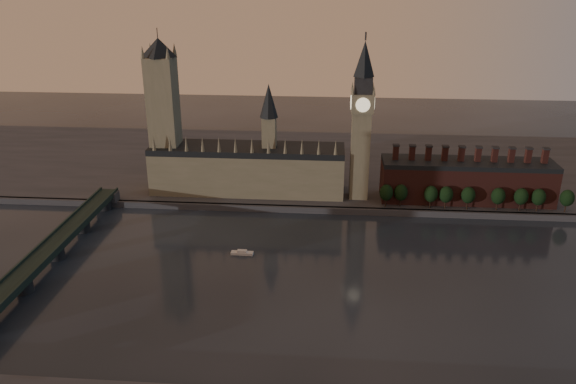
# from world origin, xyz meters

# --- Properties ---
(ground) EXTENTS (900.00, 900.00, 0.00)m
(ground) POSITION_xyz_m (0.00, 0.00, 0.00)
(ground) COLOR black
(ground) RESTS_ON ground
(north_bank) EXTENTS (900.00, 182.00, 4.00)m
(north_bank) POSITION_xyz_m (0.00, 178.04, 2.00)
(north_bank) COLOR #444448
(north_bank) RESTS_ON ground
(palace_of_westminster) EXTENTS (130.00, 30.30, 74.00)m
(palace_of_westminster) POSITION_xyz_m (-64.41, 114.91, 21.63)
(palace_of_westminster) COLOR #776D55
(palace_of_westminster) RESTS_ON north_bank
(victoria_tower) EXTENTS (24.00, 24.00, 108.00)m
(victoria_tower) POSITION_xyz_m (-120.00, 115.00, 59.09)
(victoria_tower) COLOR #776D55
(victoria_tower) RESTS_ON north_bank
(big_ben) EXTENTS (15.00, 15.00, 107.00)m
(big_ben) POSITION_xyz_m (10.00, 110.00, 56.83)
(big_ben) COLOR #776D55
(big_ben) RESTS_ON north_bank
(chimney_block) EXTENTS (110.00, 25.00, 37.00)m
(chimney_block) POSITION_xyz_m (80.00, 110.00, 17.82)
(chimney_block) COLOR #4D221D
(chimney_block) RESTS_ON north_bank
(embankment_tree_0) EXTENTS (8.60, 8.60, 14.88)m
(embankment_tree_0) POSITION_xyz_m (27.06, 94.61, 13.47)
(embankment_tree_0) COLOR black
(embankment_tree_0) RESTS_ON north_bank
(embankment_tree_1) EXTENTS (8.60, 8.60, 14.88)m
(embankment_tree_1) POSITION_xyz_m (36.34, 95.37, 13.47)
(embankment_tree_1) COLOR black
(embankment_tree_1) RESTS_ON north_bank
(embankment_tree_2) EXTENTS (8.60, 8.60, 14.88)m
(embankment_tree_2) POSITION_xyz_m (55.08, 94.50, 13.47)
(embankment_tree_2) COLOR black
(embankment_tree_2) RESTS_ON north_bank
(embankment_tree_3) EXTENTS (8.60, 8.60, 14.88)m
(embankment_tree_3) POSITION_xyz_m (64.51, 94.23, 13.47)
(embankment_tree_3) COLOR black
(embankment_tree_3) RESTS_ON north_bank
(embankment_tree_4) EXTENTS (8.60, 8.60, 14.88)m
(embankment_tree_4) POSITION_xyz_m (78.26, 94.27, 13.47)
(embankment_tree_4) COLOR black
(embankment_tree_4) RESTS_ON north_bank
(embankment_tree_5) EXTENTS (8.60, 8.60, 14.88)m
(embankment_tree_5) POSITION_xyz_m (96.67, 94.14, 13.47)
(embankment_tree_5) COLOR black
(embankment_tree_5) RESTS_ON north_bank
(embankment_tree_6) EXTENTS (8.60, 8.60, 14.88)m
(embankment_tree_6) POSITION_xyz_m (110.83, 94.47, 13.47)
(embankment_tree_6) COLOR black
(embankment_tree_6) RESTS_ON north_bank
(embankment_tree_7) EXTENTS (8.60, 8.60, 14.88)m
(embankment_tree_7) POSITION_xyz_m (121.43, 94.38, 13.47)
(embankment_tree_7) COLOR black
(embankment_tree_7) RESTS_ON north_bank
(embankment_tree_8) EXTENTS (8.60, 8.60, 14.88)m
(embankment_tree_8) POSITION_xyz_m (138.63, 94.13, 13.47)
(embankment_tree_8) COLOR black
(embankment_tree_8) RESTS_ON north_bank
(westminster_bridge) EXTENTS (14.00, 200.00, 11.55)m
(westminster_bridge) POSITION_xyz_m (-155.00, -2.70, 7.44)
(westminster_bridge) COLOR #1D2C26
(westminster_bridge) RESTS_ON ground
(river_boat) EXTENTS (12.36, 3.82, 2.46)m
(river_boat) POSITION_xyz_m (-56.12, 29.75, 0.94)
(river_boat) COLOR silver
(river_boat) RESTS_ON ground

